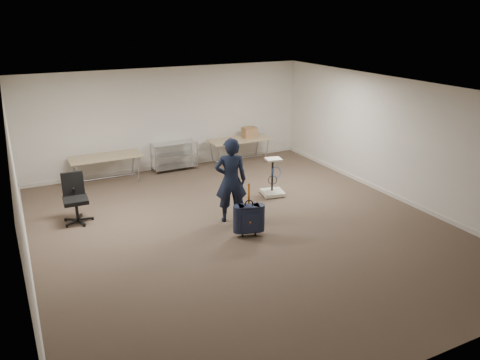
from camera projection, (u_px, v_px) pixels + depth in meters
ground at (242, 228)px, 9.59m from camera, size 9.00×9.00×0.00m
room_shell at (215, 203)px, 10.73m from camera, size 8.00×9.00×9.00m
folding_table_left at (106, 158)px, 11.89m from camera, size 1.80×0.75×0.73m
folding_table_right at (239, 141)px, 13.48m from camera, size 1.80×0.75×0.73m
wire_shelf at (174, 155)px, 12.98m from camera, size 1.22×0.47×0.80m
person at (231, 180)px, 9.63m from camera, size 0.76×0.62×1.81m
suitcase at (249, 219)px, 9.12m from camera, size 0.45×0.34×1.10m
office_chair at (76, 208)px, 9.78m from camera, size 0.63×0.63×1.04m
equipment_cart at (273, 186)px, 11.24m from camera, size 0.59×0.59×0.92m
cardboard_box at (249, 132)px, 13.62m from camera, size 0.40×0.31×0.30m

